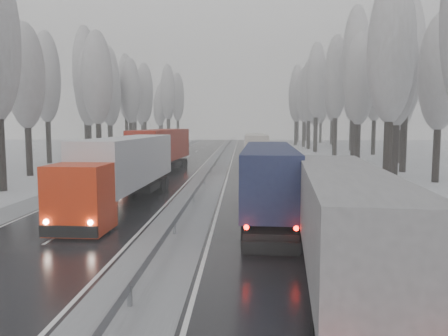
# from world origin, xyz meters

# --- Properties ---
(carriageway_right) EXTENTS (7.50, 200.00, 0.03)m
(carriageway_right) POSITION_xyz_m (5.25, 30.00, 0.01)
(carriageway_right) COLOR black
(carriageway_right) RESTS_ON ground
(carriageway_left) EXTENTS (7.50, 200.00, 0.03)m
(carriageway_left) POSITION_xyz_m (-5.25, 30.00, 0.01)
(carriageway_left) COLOR black
(carriageway_left) RESTS_ON ground
(median_slush) EXTENTS (3.00, 200.00, 0.04)m
(median_slush) POSITION_xyz_m (0.00, 30.00, 0.02)
(median_slush) COLOR gray
(median_slush) RESTS_ON ground
(shoulder_right) EXTENTS (2.40, 200.00, 0.04)m
(shoulder_right) POSITION_xyz_m (10.20, 30.00, 0.02)
(shoulder_right) COLOR gray
(shoulder_right) RESTS_ON ground
(shoulder_left) EXTENTS (2.40, 200.00, 0.04)m
(shoulder_left) POSITION_xyz_m (-10.20, 30.00, 0.02)
(shoulder_left) COLOR gray
(shoulder_left) RESTS_ON ground
(median_guardrail) EXTENTS (0.12, 200.00, 0.76)m
(median_guardrail) POSITION_xyz_m (0.00, 29.99, 0.60)
(median_guardrail) COLOR slate
(median_guardrail) RESTS_ON ground
(tree_18) EXTENTS (3.60, 3.60, 16.58)m
(tree_18) POSITION_xyz_m (14.51, 27.03, 10.70)
(tree_18) COLOR black
(tree_18) RESTS_ON ground
(tree_19) EXTENTS (3.60, 3.60, 14.57)m
(tree_19) POSITION_xyz_m (20.02, 31.03, 9.42)
(tree_19) COLOR black
(tree_19) RESTS_ON ground
(tree_20) EXTENTS (3.60, 3.60, 15.71)m
(tree_20) POSITION_xyz_m (17.90, 35.17, 10.14)
(tree_20) COLOR black
(tree_20) RESTS_ON ground
(tree_21) EXTENTS (3.60, 3.60, 18.62)m
(tree_21) POSITION_xyz_m (20.12, 39.17, 12.00)
(tree_21) COLOR black
(tree_21) RESTS_ON ground
(tree_22) EXTENTS (3.60, 3.60, 15.86)m
(tree_22) POSITION_xyz_m (17.02, 45.60, 10.24)
(tree_22) COLOR black
(tree_22) RESTS_ON ground
(tree_23) EXTENTS (3.60, 3.60, 13.55)m
(tree_23) POSITION_xyz_m (23.31, 49.60, 8.77)
(tree_23) COLOR black
(tree_23) RESTS_ON ground
(tree_24) EXTENTS (3.60, 3.60, 20.49)m
(tree_24) POSITION_xyz_m (17.90, 51.02, 13.19)
(tree_24) COLOR black
(tree_24) RESTS_ON ground
(tree_25) EXTENTS (3.60, 3.60, 19.44)m
(tree_25) POSITION_xyz_m (24.81, 55.02, 12.52)
(tree_25) COLOR black
(tree_25) RESTS_ON ground
(tree_26) EXTENTS (3.60, 3.60, 18.78)m
(tree_26) POSITION_xyz_m (17.56, 61.27, 12.10)
(tree_26) COLOR black
(tree_26) RESTS_ON ground
(tree_27) EXTENTS (3.60, 3.60, 17.62)m
(tree_27) POSITION_xyz_m (24.72, 65.27, 11.36)
(tree_27) COLOR black
(tree_27) RESTS_ON ground
(tree_28) EXTENTS (3.60, 3.60, 19.62)m
(tree_28) POSITION_xyz_m (16.34, 71.95, 12.64)
(tree_28) COLOR black
(tree_28) RESTS_ON ground
(tree_29) EXTENTS (3.60, 3.60, 18.11)m
(tree_29) POSITION_xyz_m (23.71, 75.95, 11.67)
(tree_29) COLOR black
(tree_29) RESTS_ON ground
(tree_30) EXTENTS (3.60, 3.60, 17.86)m
(tree_30) POSITION_xyz_m (16.56, 81.70, 11.52)
(tree_30) COLOR black
(tree_30) RESTS_ON ground
(tree_31) EXTENTS (3.60, 3.60, 18.58)m
(tree_31) POSITION_xyz_m (22.48, 85.70, 11.97)
(tree_31) COLOR black
(tree_31) RESTS_ON ground
(tree_32) EXTENTS (3.60, 3.60, 17.33)m
(tree_32) POSITION_xyz_m (16.63, 89.21, 11.18)
(tree_32) COLOR black
(tree_32) RESTS_ON ground
(tree_33) EXTENTS (3.60, 3.60, 14.33)m
(tree_33) POSITION_xyz_m (19.77, 93.21, 9.26)
(tree_33) COLOR black
(tree_33) RESTS_ON ground
(tree_34) EXTENTS (3.60, 3.60, 17.63)m
(tree_34) POSITION_xyz_m (15.73, 96.32, 11.37)
(tree_34) COLOR black
(tree_34) RESTS_ON ground
(tree_35) EXTENTS (3.60, 3.60, 18.25)m
(tree_35) POSITION_xyz_m (24.94, 100.32, 11.77)
(tree_35) COLOR black
(tree_35) RESTS_ON ground
(tree_36) EXTENTS (3.60, 3.60, 20.23)m
(tree_36) POSITION_xyz_m (17.04, 106.16, 13.02)
(tree_36) COLOR black
(tree_36) RESTS_ON ground
(tree_37) EXTENTS (3.60, 3.60, 16.37)m
(tree_37) POSITION_xyz_m (24.02, 110.16, 10.56)
(tree_37) COLOR black
(tree_37) RESTS_ON ground
(tree_38) EXTENTS (3.60, 3.60, 17.97)m
(tree_38) POSITION_xyz_m (18.73, 116.73, 11.59)
(tree_38) COLOR black
(tree_38) RESTS_ON ground
(tree_39) EXTENTS (3.60, 3.60, 16.19)m
(tree_39) POSITION_xyz_m (21.55, 120.73, 10.45)
(tree_39) COLOR black
(tree_39) RESTS_ON ground
(tree_60) EXTENTS (3.60, 3.60, 14.84)m
(tree_60) POSITION_xyz_m (-17.75, 34.20, 9.59)
(tree_60) COLOR black
(tree_60) RESTS_ON ground
(tree_62) EXTENTS (3.60, 3.60, 16.04)m
(tree_62) POSITION_xyz_m (-13.94, 43.73, 10.36)
(tree_62) COLOR black
(tree_62) RESTS_ON ground
(tree_63) EXTENTS (3.60, 3.60, 16.88)m
(tree_63) POSITION_xyz_m (-21.85, 47.73, 10.89)
(tree_63) COLOR black
(tree_63) RESTS_ON ground
(tree_64) EXTENTS (3.60, 3.60, 15.42)m
(tree_64) POSITION_xyz_m (-18.26, 52.71, 9.96)
(tree_64) COLOR black
(tree_64) RESTS_ON ground
(tree_65) EXTENTS (3.60, 3.60, 19.48)m
(tree_65) POSITION_xyz_m (-20.05, 56.71, 12.55)
(tree_65) COLOR black
(tree_65) RESTS_ON ground
(tree_66) EXTENTS (3.60, 3.60, 15.23)m
(tree_66) POSITION_xyz_m (-18.16, 62.35, 9.84)
(tree_66) COLOR black
(tree_66) RESTS_ON ground
(tree_67) EXTENTS (3.60, 3.60, 17.09)m
(tree_67) POSITION_xyz_m (-19.54, 66.35, 11.03)
(tree_67) COLOR black
(tree_67) RESTS_ON ground
(tree_68) EXTENTS (3.60, 3.60, 16.65)m
(tree_68) POSITION_xyz_m (-16.58, 69.11, 10.75)
(tree_68) COLOR black
(tree_68) RESTS_ON ground
(tree_69) EXTENTS (3.60, 3.60, 19.35)m
(tree_69) POSITION_xyz_m (-21.42, 73.11, 12.46)
(tree_69) COLOR black
(tree_69) RESTS_ON ground
(tree_70) EXTENTS (3.60, 3.60, 17.09)m
(tree_70) POSITION_xyz_m (-16.33, 79.19, 11.03)
(tree_70) COLOR black
(tree_70) RESTS_ON ground
(tree_71) EXTENTS (3.60, 3.60, 19.61)m
(tree_71) POSITION_xyz_m (-21.09, 83.19, 12.63)
(tree_71) COLOR black
(tree_71) RESTS_ON ground
(tree_72) EXTENTS (3.60, 3.60, 15.11)m
(tree_72) POSITION_xyz_m (-18.93, 88.54, 9.76)
(tree_72) COLOR black
(tree_72) RESTS_ON ground
(tree_73) EXTENTS (3.60, 3.60, 17.22)m
(tree_73) POSITION_xyz_m (-21.82, 92.54, 11.11)
(tree_73) COLOR black
(tree_73) RESTS_ON ground
(tree_74) EXTENTS (3.60, 3.60, 19.68)m
(tree_74) POSITION_xyz_m (-15.07, 99.33, 12.67)
(tree_74) COLOR black
(tree_74) RESTS_ON ground
(tree_75) EXTENTS (3.60, 3.60, 18.60)m
(tree_75) POSITION_xyz_m (-24.20, 103.33, 11.99)
(tree_75) COLOR black
(tree_75) RESTS_ON ground
(tree_76) EXTENTS (3.60, 3.60, 18.55)m
(tree_76) POSITION_xyz_m (-14.05, 108.72, 11.95)
(tree_76) COLOR black
(tree_76) RESTS_ON ground
(tree_77) EXTENTS (3.60, 3.60, 14.32)m
(tree_77) POSITION_xyz_m (-19.66, 112.72, 9.26)
(tree_77) COLOR black
(tree_77) RESTS_ON ground
(tree_78) EXTENTS (3.60, 3.60, 19.55)m
(tree_78) POSITION_xyz_m (-17.56, 115.31, 12.59)
(tree_78) COLOR black
(tree_78) RESTS_ON ground
(tree_79) EXTENTS (3.60, 3.60, 17.07)m
(tree_79) POSITION_xyz_m (-20.33, 119.31, 11.01)
(tree_79) COLOR black
(tree_79) RESTS_ON ground
(truck_grey_tarp) EXTENTS (3.70, 14.75, 3.75)m
(truck_grey_tarp) POSITION_xyz_m (6.26, 6.42, 2.19)
(truck_grey_tarp) COLOR #4C4C51
(truck_grey_tarp) RESTS_ON ground
(truck_blue_box) EXTENTS (3.08, 15.40, 3.93)m
(truck_blue_box) POSITION_xyz_m (4.53, 15.89, 2.29)
(truck_blue_box) COLOR #1C2146
(truck_blue_box) RESTS_ON ground
(truck_cream_box) EXTENTS (2.65, 15.30, 3.91)m
(truck_cream_box) POSITION_xyz_m (4.69, 42.64, 2.28)
(truck_cream_box) COLOR #AFA89B
(truck_cream_box) RESTS_ON ground
(box_truck_distant) EXTENTS (2.34, 7.44, 2.77)m
(box_truck_distant) POSITION_xyz_m (4.62, 78.04, 1.41)
(box_truck_distant) COLOR #A8A9AF
(box_truck_distant) RESTS_ON ground
(truck_red_white) EXTENTS (3.17, 16.65, 4.25)m
(truck_red_white) POSITION_xyz_m (-4.08, 18.59, 2.48)
(truck_red_white) COLOR red
(truck_red_white) RESTS_ON ground
(truck_red_red) EXTENTS (4.07, 17.71, 4.51)m
(truck_red_red) POSITION_xyz_m (-5.12, 35.08, 2.63)
(truck_red_red) COLOR red
(truck_red_red) RESTS_ON ground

